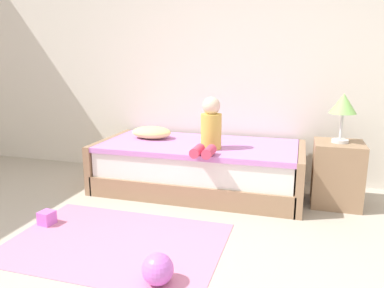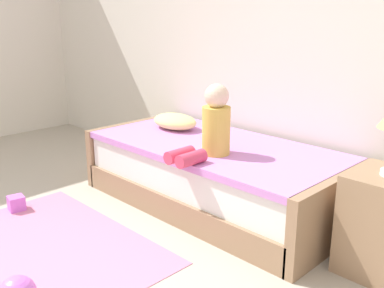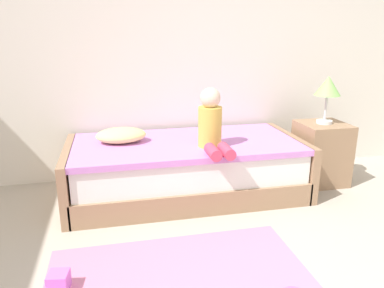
{
  "view_description": "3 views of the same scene",
  "coord_description": "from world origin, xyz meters",
  "px_view_note": "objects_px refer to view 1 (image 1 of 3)",
  "views": [
    {
      "loc": [
        0.66,
        -1.6,
        1.36
      ],
      "look_at": [
        -0.32,
        1.75,
        0.55
      ],
      "focal_mm": 34.79,
      "sensor_mm": 36.0,
      "label": 1
    },
    {
      "loc": [
        1.87,
        -0.43,
        1.46
      ],
      "look_at": [
        -0.32,
        1.75,
        0.55
      ],
      "focal_mm": 41.43,
      "sensor_mm": 36.0,
      "label": 2
    },
    {
      "loc": [
        -0.95,
        -1.11,
        1.43
      ],
      "look_at": [
        -0.32,
        1.75,
        0.55
      ],
      "focal_mm": 34.6,
      "sensor_mm": 36.0,
      "label": 3
    }
  ],
  "objects_px": {
    "table_lamp": "(343,106)",
    "toy_ball": "(158,269)",
    "pillow": "(152,132)",
    "toy_block": "(47,218)",
    "child_figure": "(210,129)",
    "nightstand": "(337,174)",
    "bed": "(199,167)"
  },
  "relations": [
    {
      "from": "nightstand",
      "to": "table_lamp",
      "type": "distance_m",
      "value": 0.64
    },
    {
      "from": "toy_ball",
      "to": "toy_block",
      "type": "relative_size",
      "value": 1.74
    },
    {
      "from": "child_figure",
      "to": "pillow",
      "type": "height_order",
      "value": "child_figure"
    },
    {
      "from": "nightstand",
      "to": "toy_ball",
      "type": "height_order",
      "value": "nightstand"
    },
    {
      "from": "child_figure",
      "to": "toy_block",
      "type": "height_order",
      "value": "child_figure"
    },
    {
      "from": "table_lamp",
      "to": "child_figure",
      "type": "xyz_separation_m",
      "value": [
        -1.18,
        -0.21,
        -0.23
      ]
    },
    {
      "from": "bed",
      "to": "table_lamp",
      "type": "height_order",
      "value": "table_lamp"
    },
    {
      "from": "child_figure",
      "to": "toy_block",
      "type": "xyz_separation_m",
      "value": [
        -1.16,
        -0.95,
        -0.65
      ]
    },
    {
      "from": "bed",
      "to": "child_figure",
      "type": "height_order",
      "value": "child_figure"
    },
    {
      "from": "bed",
      "to": "toy_block",
      "type": "bearing_deg",
      "value": -130.16
    },
    {
      "from": "toy_block",
      "to": "child_figure",
      "type": "bearing_deg",
      "value": 39.16
    },
    {
      "from": "pillow",
      "to": "bed",
      "type": "bearing_deg",
      "value": -10.06
    },
    {
      "from": "pillow",
      "to": "toy_block",
      "type": "distance_m",
      "value": 1.44
    },
    {
      "from": "child_figure",
      "to": "nightstand",
      "type": "bearing_deg",
      "value": 10.3
    },
    {
      "from": "table_lamp",
      "to": "toy_block",
      "type": "bearing_deg",
      "value": -153.63
    },
    {
      "from": "table_lamp",
      "to": "pillow",
      "type": "relative_size",
      "value": 1.02
    },
    {
      "from": "child_figure",
      "to": "toy_ball",
      "type": "height_order",
      "value": "child_figure"
    },
    {
      "from": "bed",
      "to": "toy_block",
      "type": "height_order",
      "value": "bed"
    },
    {
      "from": "table_lamp",
      "to": "toy_block",
      "type": "distance_m",
      "value": 2.76
    },
    {
      "from": "toy_ball",
      "to": "nightstand",
      "type": "bearing_deg",
      "value": 55.83
    },
    {
      "from": "toy_ball",
      "to": "toy_block",
      "type": "bearing_deg",
      "value": 156.43
    },
    {
      "from": "nightstand",
      "to": "toy_ball",
      "type": "distance_m",
      "value": 2.05
    },
    {
      "from": "nightstand",
      "to": "toy_block",
      "type": "height_order",
      "value": "nightstand"
    },
    {
      "from": "pillow",
      "to": "toy_block",
      "type": "relative_size",
      "value": 3.85
    },
    {
      "from": "pillow",
      "to": "toy_ball",
      "type": "bearing_deg",
      "value": -66.8
    },
    {
      "from": "table_lamp",
      "to": "toy_ball",
      "type": "relative_size",
      "value": 2.27
    },
    {
      "from": "child_figure",
      "to": "pillow",
      "type": "relative_size",
      "value": 1.16
    },
    {
      "from": "bed",
      "to": "child_figure",
      "type": "distance_m",
      "value": 0.54
    },
    {
      "from": "pillow",
      "to": "toy_ball",
      "type": "relative_size",
      "value": 2.22
    },
    {
      "from": "nightstand",
      "to": "child_figure",
      "type": "relative_size",
      "value": 1.18
    },
    {
      "from": "pillow",
      "to": "toy_ball",
      "type": "distance_m",
      "value": 2.01
    },
    {
      "from": "child_figure",
      "to": "table_lamp",
      "type": "bearing_deg",
      "value": 10.3
    }
  ]
}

